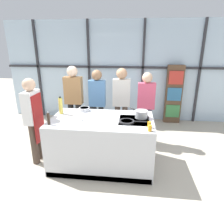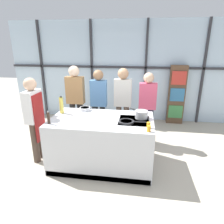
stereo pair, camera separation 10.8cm
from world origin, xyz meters
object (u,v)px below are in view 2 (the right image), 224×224
(mixing_bowl, at_px, (85,109))
(juice_glass_far, at_px, (149,125))
(spectator_far_right, at_px, (147,103))
(pepper_grinder, at_px, (48,118))
(spectator_center_left, at_px, (99,100))
(saucepan, at_px, (141,114))
(frying_pan, at_px, (127,122))
(spectator_center_right, at_px, (123,100))
(spectator_far_left, at_px, (76,98))
(oil_bottle, at_px, (61,105))
(chef, at_px, (34,115))
(juice_glass_near, at_px, (149,129))
(white_plate, at_px, (77,118))

(mixing_bowl, height_order, juice_glass_far, juice_glass_far)
(spectator_far_right, bearing_deg, pepper_grinder, 40.49)
(spectator_center_left, relative_size, saucepan, 4.78)
(spectator_center_left, bearing_deg, frying_pan, 121.87)
(spectator_center_right, bearing_deg, spectator_far_left, 0.00)
(mixing_bowl, relative_size, oil_bottle, 0.64)
(chef, distance_m, spectator_center_right, 1.87)
(chef, height_order, spectator_center_left, spectator_center_left)
(spectator_center_left, height_order, frying_pan, spectator_center_left)
(spectator_center_right, relative_size, frying_pan, 3.61)
(spectator_far_left, bearing_deg, juice_glass_far, 140.61)
(juice_glass_near, bearing_deg, oil_bottle, 159.02)
(spectator_far_left, relative_size, saucepan, 5.01)
(frying_pan, xyz_separation_m, white_plate, (-0.88, 0.05, -0.01))
(spectator_far_right, distance_m, juice_glass_far, 1.34)
(chef, xyz_separation_m, juice_glass_near, (2.06, -0.39, 0.04))
(frying_pan, xyz_separation_m, saucepan, (0.24, 0.25, 0.06))
(juice_glass_far, bearing_deg, juice_glass_near, -90.00)
(mixing_bowl, bearing_deg, chef, -152.03)
(frying_pan, bearing_deg, spectator_far_right, 72.69)
(oil_bottle, bearing_deg, mixing_bowl, 28.31)
(chef, height_order, spectator_far_right, chef)
(chef, distance_m, juice_glass_near, 2.10)
(mixing_bowl, bearing_deg, oil_bottle, -151.69)
(juice_glass_far, bearing_deg, white_plate, 169.86)
(juice_glass_near, bearing_deg, pepper_grinder, 177.26)
(spectator_far_left, relative_size, mixing_bowl, 8.10)
(chef, distance_m, spectator_far_right, 2.34)
(spectator_far_right, bearing_deg, juice_glass_near, 89.66)
(mixing_bowl, relative_size, pepper_grinder, 0.95)
(white_plate, bearing_deg, saucepan, 9.96)
(juice_glass_near, bearing_deg, chef, 169.27)
(white_plate, height_order, pepper_grinder, pepper_grinder)
(chef, height_order, mixing_bowl, chef)
(spectator_center_right, height_order, saucepan, spectator_center_right)
(spectator_far_left, bearing_deg, juice_glass_near, 137.79)
(frying_pan, relative_size, white_plate, 1.77)
(spectator_center_right, distance_m, pepper_grinder, 1.78)
(spectator_center_right, distance_m, white_plate, 1.32)
(chef, bearing_deg, white_plate, 87.98)
(juice_glass_far, bearing_deg, mixing_bowl, 150.48)
(frying_pan, bearing_deg, juice_glass_near, -40.86)
(chef, relative_size, pepper_grinder, 7.22)
(spectator_center_left, height_order, juice_glass_near, spectator_center_left)
(frying_pan, relative_size, pepper_grinder, 2.08)
(white_plate, xyz_separation_m, pepper_grinder, (-0.39, -0.28, 0.10))
(spectator_far_left, bearing_deg, spectator_center_right, -180.00)
(white_plate, relative_size, mixing_bowl, 1.24)
(frying_pan, distance_m, oil_bottle, 1.31)
(spectator_far_right, relative_size, mixing_bowl, 7.55)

